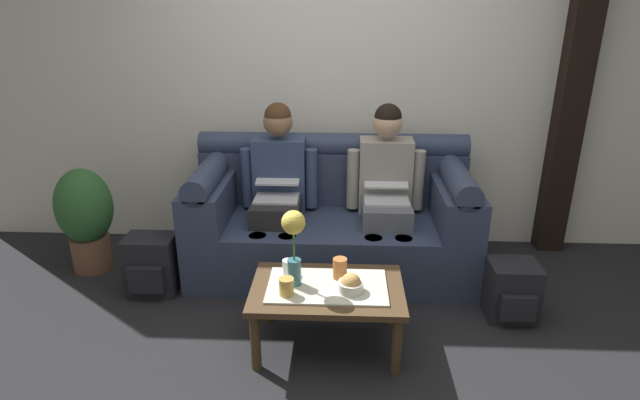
# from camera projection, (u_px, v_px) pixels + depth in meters

# --- Properties ---
(ground_plane) EXTENTS (14.00, 14.00, 0.00)m
(ground_plane) POSITION_uv_depth(u_px,v_px,m) (326.00, 365.00, 2.90)
(ground_plane) COLOR black
(back_wall_patterned) EXTENTS (6.00, 0.12, 2.90)m
(back_wall_patterned) POSITION_uv_depth(u_px,v_px,m) (334.00, 62.00, 3.95)
(back_wall_patterned) COLOR silver
(back_wall_patterned) RESTS_ON ground_plane
(timber_pillar) EXTENTS (0.20, 0.20, 2.90)m
(timber_pillar) POSITION_uv_depth(u_px,v_px,m) (577.00, 65.00, 3.76)
(timber_pillar) COLOR black
(timber_pillar) RESTS_ON ground_plane
(couch) EXTENTS (2.01, 0.88, 0.96)m
(couch) POSITION_uv_depth(u_px,v_px,m) (331.00, 220.00, 3.85)
(couch) COLOR #2D3851
(couch) RESTS_ON ground_plane
(person_left) EXTENTS (0.56, 0.67, 1.22)m
(person_left) POSITION_uv_depth(u_px,v_px,m) (278.00, 183.00, 3.76)
(person_left) COLOR #232326
(person_left) RESTS_ON ground_plane
(person_right) EXTENTS (0.56, 0.67, 1.22)m
(person_right) POSITION_uv_depth(u_px,v_px,m) (386.00, 185.00, 3.72)
(person_right) COLOR #595B66
(person_right) RESTS_ON ground_plane
(coffee_table) EXTENTS (0.86, 0.56, 0.40)m
(coffee_table) POSITION_uv_depth(u_px,v_px,m) (327.00, 295.00, 2.95)
(coffee_table) COLOR #47331E
(coffee_table) RESTS_ON ground_plane
(flower_vase) EXTENTS (0.13, 0.13, 0.45)m
(flower_vase) POSITION_uv_depth(u_px,v_px,m) (294.00, 237.00, 2.83)
(flower_vase) COLOR #336672
(flower_vase) RESTS_ON coffee_table
(snack_bowl) EXTENTS (0.14, 0.14, 0.12)m
(snack_bowl) POSITION_uv_depth(u_px,v_px,m) (351.00, 285.00, 2.85)
(snack_bowl) COLOR silver
(snack_bowl) RESTS_ON coffee_table
(cup_near_left) EXTENTS (0.08, 0.08, 0.12)m
(cup_near_left) POSITION_uv_depth(u_px,v_px,m) (340.00, 268.00, 2.98)
(cup_near_left) COLOR #B26633
(cup_near_left) RESTS_ON coffee_table
(cup_near_right) EXTENTS (0.08, 0.08, 0.10)m
(cup_near_right) POSITION_uv_depth(u_px,v_px,m) (286.00, 286.00, 2.82)
(cup_near_right) COLOR gold
(cup_near_right) RESTS_ON coffee_table
(cup_far_center) EXTENTS (0.06, 0.06, 0.09)m
(cup_far_center) POSITION_uv_depth(u_px,v_px,m) (288.00, 267.00, 3.03)
(cup_far_center) COLOR white
(cup_far_center) RESTS_ON coffee_table
(backpack_right) EXTENTS (0.30, 0.31, 0.37)m
(backpack_right) POSITION_uv_depth(u_px,v_px,m) (512.00, 291.00, 3.28)
(backpack_right) COLOR black
(backpack_right) RESTS_ON ground_plane
(backpack_left) EXTENTS (0.33, 0.28, 0.41)m
(backpack_left) POSITION_uv_depth(u_px,v_px,m) (152.00, 265.00, 3.55)
(backpack_left) COLOR black
(backpack_left) RESTS_ON ground_plane
(potted_plant) EXTENTS (0.40, 0.40, 0.78)m
(potted_plant) POSITION_uv_depth(u_px,v_px,m) (85.00, 215.00, 3.79)
(potted_plant) COLOR brown
(potted_plant) RESTS_ON ground_plane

